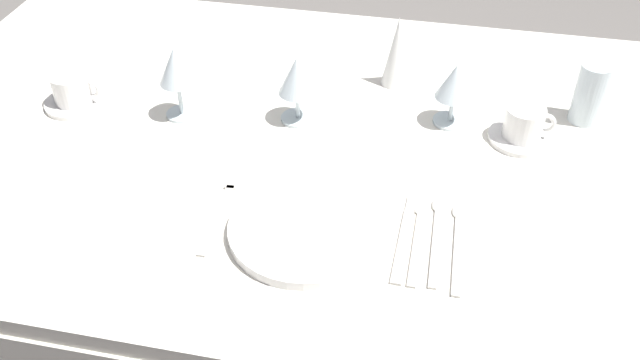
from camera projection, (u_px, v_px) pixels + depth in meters
name	position (u px, v px, depth m)	size (l,w,h in m)	color
dining_table	(318.00, 169.00, 1.44)	(1.80, 1.11, 0.74)	silver
dinner_plate	(305.00, 229.00, 1.17)	(0.26, 0.26, 0.02)	white
fork_outer	(221.00, 209.00, 1.22)	(0.02, 0.21, 0.00)	beige
dinner_knife	(404.00, 240.00, 1.16)	(0.02, 0.22, 0.00)	beige
spoon_soup	(419.00, 231.00, 1.18)	(0.03, 0.21, 0.01)	beige
spoon_dessert	(437.00, 229.00, 1.18)	(0.03, 0.22, 0.01)	beige
spoon_tea	(459.00, 236.00, 1.17)	(0.03, 0.22, 0.01)	beige
saucer_left	(520.00, 138.00, 1.38)	(0.13, 0.13, 0.01)	white
coffee_cup_left	(525.00, 122.00, 1.36)	(0.10, 0.08, 0.06)	white
saucer_right	(76.00, 102.00, 1.48)	(0.13, 0.13, 0.01)	white
coffee_cup_right	(73.00, 88.00, 1.46)	(0.10, 0.08, 0.06)	white
wine_glass_centre	(176.00, 69.00, 1.38)	(0.07, 0.07, 0.16)	silver
wine_glass_left	(297.00, 78.00, 1.38)	(0.08, 0.08, 0.14)	silver
wine_glass_right	(455.00, 84.00, 1.38)	(0.08, 0.08, 0.13)	silver
drink_tumbler	(589.00, 97.00, 1.40)	(0.06, 0.06, 0.13)	silver
napkin_folded	(397.00, 51.00, 1.50)	(0.06, 0.06, 0.16)	white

